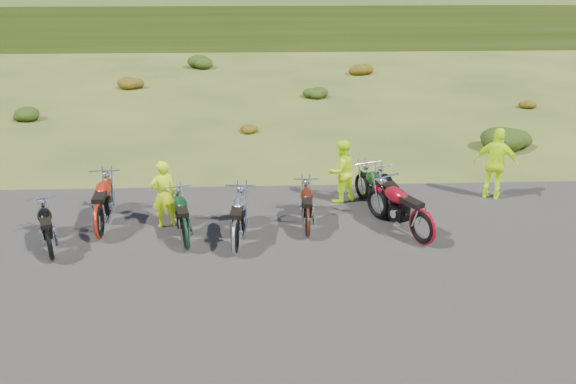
{
  "coord_description": "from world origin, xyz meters",
  "views": [
    {
      "loc": [
        0.28,
        -10.4,
        5.92
      ],
      "look_at": [
        0.77,
        1.4,
        0.93
      ],
      "focal_mm": 35.0,
      "sensor_mm": 36.0,
      "label": 1
    }
  ],
  "objects_px": {
    "motorcycle_7": "(391,222)",
    "person_middle": "(164,195)",
    "motorcycle_3": "(236,254)",
    "motorcycle_0": "(53,261)"
  },
  "relations": [
    {
      "from": "motorcycle_0",
      "to": "person_middle",
      "type": "bearing_deg",
      "value": -77.74
    },
    {
      "from": "motorcycle_0",
      "to": "motorcycle_3",
      "type": "distance_m",
      "value": 3.84
    },
    {
      "from": "motorcycle_7",
      "to": "person_middle",
      "type": "xyz_separation_m",
      "value": [
        -5.35,
        -0.02,
        0.81
      ]
    },
    {
      "from": "person_middle",
      "to": "motorcycle_7",
      "type": "bearing_deg",
      "value": 154.42
    },
    {
      "from": "motorcycle_0",
      "to": "person_middle",
      "type": "xyz_separation_m",
      "value": [
        2.15,
        1.52,
        0.81
      ]
    },
    {
      "from": "motorcycle_3",
      "to": "motorcycle_7",
      "type": "xyz_separation_m",
      "value": [
        3.66,
        1.41,
        0.0
      ]
    },
    {
      "from": "motorcycle_7",
      "to": "person_middle",
      "type": "distance_m",
      "value": 5.41
    },
    {
      "from": "motorcycle_7",
      "to": "motorcycle_3",
      "type": "bearing_deg",
      "value": 91.33
    },
    {
      "from": "motorcycle_0",
      "to": "person_middle",
      "type": "relative_size",
      "value": 1.19
    },
    {
      "from": "motorcycle_3",
      "to": "motorcycle_7",
      "type": "bearing_deg",
      "value": -64.81
    }
  ]
}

